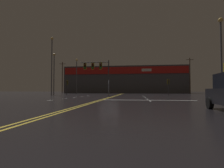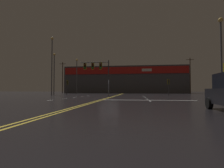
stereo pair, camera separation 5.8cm
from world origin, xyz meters
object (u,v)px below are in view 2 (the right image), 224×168
at_px(traffic_signal_corner_northwest, 67,84).
at_px(streetlight_far_left, 77,72).
at_px(traffic_signal_median, 96,69).
at_px(streetlight_median_approach, 221,47).
at_px(streetlight_far_right, 54,68).
at_px(traffic_signal_corner_northeast, 168,84).
at_px(streetlight_near_right, 52,59).

xyz_separation_m(traffic_signal_corner_northwest, streetlight_far_left, (-0.86, 8.67, 3.65)).
relative_size(traffic_signal_median, traffic_signal_corner_northwest, 1.71).
height_order(traffic_signal_median, streetlight_median_approach, streetlight_median_approach).
bearing_deg(traffic_signal_corner_northwest, traffic_signal_median, -50.68).
distance_m(streetlight_far_left, streetlight_far_right, 8.29).
relative_size(traffic_signal_corner_northwest, streetlight_far_left, 0.34).
bearing_deg(streetlight_far_left, streetlight_far_right, -107.20).
xyz_separation_m(traffic_signal_median, streetlight_far_right, (-12.16, 11.55, 1.72)).
distance_m(traffic_signal_median, traffic_signal_corner_northeast, 15.62).
xyz_separation_m(traffic_signal_corner_northwest, streetlight_near_right, (-2.21, -2.55, 4.99)).
distance_m(streetlight_near_right, streetlight_far_right, 3.75).
relative_size(traffic_signal_corner_northeast, streetlight_far_right, 0.34).
height_order(traffic_signal_corner_northwest, traffic_signal_corner_northeast, traffic_signal_corner_northeast).
relative_size(streetlight_far_left, streetlight_far_right, 1.01).
bearing_deg(traffic_signal_median, traffic_signal_corner_northwest, 129.32).
distance_m(traffic_signal_corner_northwest, traffic_signal_corner_northeast, 20.83).
xyz_separation_m(traffic_signal_corner_northeast, streetlight_near_right, (-23.02, -1.61, 4.99)).
bearing_deg(traffic_signal_corner_northwest, traffic_signal_corner_northeast, -2.60).
bearing_deg(traffic_signal_median, streetlight_near_right, 143.28).
height_order(traffic_signal_corner_northeast, streetlight_median_approach, streetlight_median_approach).
height_order(traffic_signal_corner_northeast, streetlight_far_left, streetlight_far_left).
height_order(traffic_signal_corner_northwest, streetlight_far_left, streetlight_far_left).
relative_size(traffic_signal_median, streetlight_far_right, 0.58).
distance_m(streetlight_near_right, streetlight_median_approach, 29.01).
xyz_separation_m(traffic_signal_median, traffic_signal_corner_northwest, (-8.84, 10.80, -1.90)).
xyz_separation_m(traffic_signal_corner_northwest, streetlight_far_right, (-3.31, 0.75, 3.61)).
height_order(traffic_signal_corner_northwest, streetlight_median_approach, streetlight_median_approach).
bearing_deg(streetlight_far_right, traffic_signal_corner_northeast, -4.01).
height_order(streetlight_near_right, streetlight_median_approach, streetlight_near_right).
distance_m(traffic_signal_median, streetlight_near_right, 14.13).
xyz_separation_m(traffic_signal_corner_northwest, streetlight_median_approach, (24.63, -13.52, 3.89)).
height_order(traffic_signal_corner_northwest, streetlight_near_right, streetlight_near_right).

